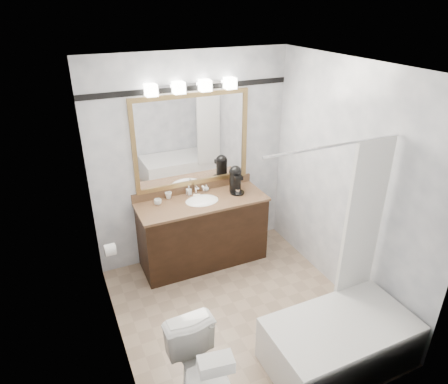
% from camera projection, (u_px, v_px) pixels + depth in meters
% --- Properties ---
extents(room, '(2.42, 2.62, 2.52)m').
position_uv_depth(room, '(242.00, 208.00, 3.66)').
color(room, tan).
rests_on(room, ground).
extents(vanity, '(1.53, 0.58, 0.97)m').
position_uv_depth(vanity, '(203.00, 230.00, 4.85)').
color(vanity, black).
rests_on(vanity, ground).
extents(mirror, '(1.40, 0.04, 1.10)m').
position_uv_depth(mirror, '(192.00, 141.00, 4.60)').
color(mirror, '#A28049').
rests_on(mirror, room).
extents(vanity_light_bar, '(1.02, 0.14, 0.12)m').
position_uv_depth(vanity_light_bar, '(192.00, 86.00, 4.28)').
color(vanity_light_bar, silver).
rests_on(vanity_light_bar, room).
extents(accent_stripe, '(2.40, 0.01, 0.06)m').
position_uv_depth(accent_stripe, '(190.00, 88.00, 4.34)').
color(accent_stripe, black).
rests_on(accent_stripe, room).
extents(bathtub, '(1.30, 0.75, 1.96)m').
position_uv_depth(bathtub, '(340.00, 335.00, 3.56)').
color(bathtub, white).
rests_on(bathtub, ground).
extents(tp_roll, '(0.11, 0.12, 0.12)m').
position_uv_depth(tp_roll, '(110.00, 250.00, 4.02)').
color(tp_roll, white).
rests_on(tp_roll, room).
extents(toilet, '(0.43, 0.73, 0.73)m').
position_uv_depth(toilet, '(204.00, 379.00, 3.04)').
color(toilet, white).
rests_on(toilet, ground).
extents(tissue_box, '(0.26, 0.17, 0.10)m').
position_uv_depth(tissue_box, '(216.00, 364.00, 2.67)').
color(tissue_box, white).
rests_on(tissue_box, toilet).
extents(coffee_maker, '(0.17, 0.22, 0.34)m').
position_uv_depth(coffee_maker, '(236.00, 179.00, 4.81)').
color(coffee_maker, black).
rests_on(coffee_maker, vanity).
extents(cup_left, '(0.11, 0.11, 0.07)m').
position_uv_depth(cup_left, '(158.00, 202.00, 4.56)').
color(cup_left, white).
rests_on(cup_left, vanity).
extents(cup_right, '(0.09, 0.09, 0.08)m').
position_uv_depth(cup_right, '(168.00, 195.00, 4.70)').
color(cup_right, white).
rests_on(cup_right, vanity).
extents(soap_bottle_a, '(0.06, 0.06, 0.11)m').
position_uv_depth(soap_bottle_a, '(189.00, 190.00, 4.78)').
color(soap_bottle_a, white).
rests_on(soap_bottle_a, vanity).
extents(soap_bottle_b, '(0.06, 0.06, 0.08)m').
position_uv_depth(soap_bottle_b, '(206.00, 188.00, 4.88)').
color(soap_bottle_b, white).
rests_on(soap_bottle_b, vanity).
extents(soap_bar, '(0.10, 0.08, 0.03)m').
position_uv_depth(soap_bar, '(197.00, 196.00, 4.75)').
color(soap_bar, '#EEE2C4').
rests_on(soap_bar, vanity).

